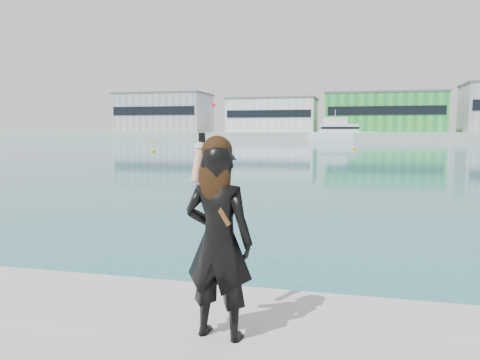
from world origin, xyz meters
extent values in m
cube|color=#9E9E99|center=(0.00, 130.00, 1.00)|extent=(320.00, 40.00, 2.00)
cube|color=gray|center=(-55.00, 128.00, 7.50)|extent=(26.00, 16.00, 11.00)
cube|color=black|center=(-55.00, 119.90, 8.05)|extent=(24.70, 0.20, 2.42)
cube|color=#59595B|center=(-55.00, 128.00, 13.25)|extent=(26.52, 16.32, 0.50)
cube|color=silver|center=(-22.00, 128.00, 6.50)|extent=(24.00, 15.00, 9.00)
cube|color=black|center=(-22.00, 120.40, 6.95)|extent=(22.80, 0.20, 1.98)
cube|color=#59595B|center=(-22.00, 128.00, 11.25)|extent=(24.48, 15.30, 0.50)
cube|color=#228A3A|center=(8.00, 128.00, 7.00)|extent=(30.00, 16.00, 10.00)
cube|color=black|center=(8.00, 119.90, 7.50)|extent=(28.50, 0.20, 2.20)
cube|color=#59595B|center=(8.00, 128.00, 12.25)|extent=(30.60, 16.32, 0.50)
cylinder|color=silver|center=(-38.00, 121.00, 6.00)|extent=(0.16, 0.16, 8.00)
cube|color=red|center=(-37.40, 121.00, 9.40)|extent=(1.20, 0.04, 0.80)
cylinder|color=silver|center=(22.00, 121.00, 6.00)|extent=(0.16, 0.16, 8.00)
cube|color=red|center=(22.60, 121.00, 9.40)|extent=(1.20, 0.04, 0.80)
cube|color=white|center=(-2.16, 111.73, 1.06)|extent=(16.49, 7.56, 2.12)
cube|color=white|center=(-3.03, 111.55, 3.10)|extent=(9.42, 5.43, 1.95)
cube|color=white|center=(-3.90, 111.37, 4.87)|extent=(5.81, 4.02, 1.59)
cube|color=black|center=(-3.03, 111.55, 3.10)|extent=(9.61, 5.55, 0.53)
cylinder|color=silver|center=(-3.90, 111.37, 6.55)|extent=(0.14, 0.14, 1.77)
sphere|color=yellow|center=(0.92, 59.23, 0.00)|extent=(0.50, 0.50, 0.50)
sphere|color=yellow|center=(-42.59, 92.56, 0.00)|extent=(0.50, 0.50, 0.50)
sphere|color=yellow|center=(-21.34, 45.68, 0.00)|extent=(0.50, 0.50, 0.50)
imported|color=black|center=(0.15, -0.23, 1.57)|extent=(0.60, 0.43, 1.54)
sphere|color=black|center=(0.14, -0.25, 2.29)|extent=(0.24, 0.24, 0.24)
ellipsoid|color=black|center=(0.14, -0.30, 2.10)|extent=(0.26, 0.13, 0.41)
cylinder|color=tan|center=(-0.06, -0.10, 2.19)|extent=(0.09, 0.19, 0.33)
cylinder|color=white|center=(-0.06, -0.06, 2.32)|extent=(0.09, 0.09, 0.03)
cube|color=black|center=(-0.05, -0.02, 2.37)|extent=(0.06, 0.02, 0.11)
cube|color=#4C2D14|center=(0.17, -0.32, 1.88)|extent=(0.22, 0.04, 0.32)
camera|label=1|loc=(1.18, -3.69, 2.45)|focal=35.00mm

